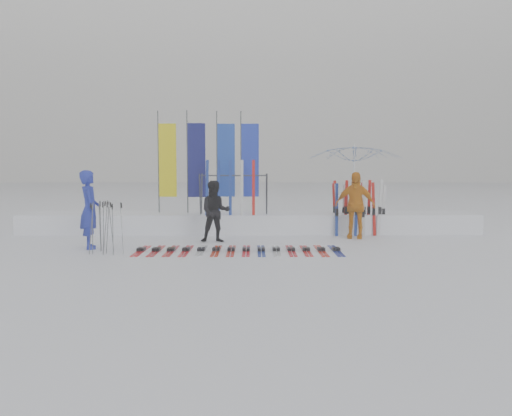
{
  "coord_description": "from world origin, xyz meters",
  "views": [
    {
      "loc": [
        0.14,
        -10.93,
        2.0
      ],
      "look_at": [
        0.2,
        1.6,
        1.0
      ],
      "focal_mm": 35.0,
      "sensor_mm": 36.0,
      "label": 1
    }
  ],
  "objects_px": {
    "tent_canopy": "(354,184)",
    "person_blue": "(90,210)",
    "person_black": "(215,211)",
    "ski_row": "(239,250)",
    "ski_rack": "(234,189)",
    "person_yellow": "(355,205)"
  },
  "relations": [
    {
      "from": "person_black",
      "to": "ski_row",
      "type": "relative_size",
      "value": 0.34
    },
    {
      "from": "tent_canopy",
      "to": "person_blue",
      "type": "bearing_deg",
      "value": -147.34
    },
    {
      "from": "ski_row",
      "to": "person_blue",
      "type": "bearing_deg",
      "value": 173.42
    },
    {
      "from": "ski_row",
      "to": "person_black",
      "type": "bearing_deg",
      "value": 114.86
    },
    {
      "from": "ski_row",
      "to": "ski_rack",
      "type": "xyz_separation_m",
      "value": [
        -0.25,
        3.19,
        1.35
      ]
    },
    {
      "from": "person_blue",
      "to": "ski_rack",
      "type": "relative_size",
      "value": 0.96
    },
    {
      "from": "person_black",
      "to": "person_blue",
      "type": "bearing_deg",
      "value": -165.97
    },
    {
      "from": "person_yellow",
      "to": "person_blue",
      "type": "bearing_deg",
      "value": -147.3
    },
    {
      "from": "person_blue",
      "to": "ski_rack",
      "type": "bearing_deg",
      "value": -73.64
    },
    {
      "from": "person_yellow",
      "to": "tent_canopy",
      "type": "height_order",
      "value": "tent_canopy"
    },
    {
      "from": "person_blue",
      "to": "ski_row",
      "type": "bearing_deg",
      "value": -118.57
    },
    {
      "from": "person_blue",
      "to": "person_black",
      "type": "bearing_deg",
      "value": -93.01
    },
    {
      "from": "person_blue",
      "to": "person_black",
      "type": "relative_size",
      "value": 1.17
    },
    {
      "from": "person_yellow",
      "to": "ski_row",
      "type": "bearing_deg",
      "value": -127.29
    },
    {
      "from": "person_black",
      "to": "ski_row",
      "type": "distance_m",
      "value": 1.82
    },
    {
      "from": "ski_row",
      "to": "ski_rack",
      "type": "distance_m",
      "value": 3.47
    },
    {
      "from": "person_blue",
      "to": "ski_row",
      "type": "relative_size",
      "value": 0.4
    },
    {
      "from": "person_black",
      "to": "ski_row",
      "type": "xyz_separation_m",
      "value": [
        0.69,
        -1.48,
        -0.8
      ]
    },
    {
      "from": "tent_canopy",
      "to": "ski_rack",
      "type": "bearing_deg",
      "value": -152.85
    },
    {
      "from": "person_black",
      "to": "tent_canopy",
      "type": "height_order",
      "value": "tent_canopy"
    },
    {
      "from": "ski_rack",
      "to": "tent_canopy",
      "type": "bearing_deg",
      "value": 27.15
    },
    {
      "from": "tent_canopy",
      "to": "ski_row",
      "type": "relative_size",
      "value": 0.66
    }
  ]
}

